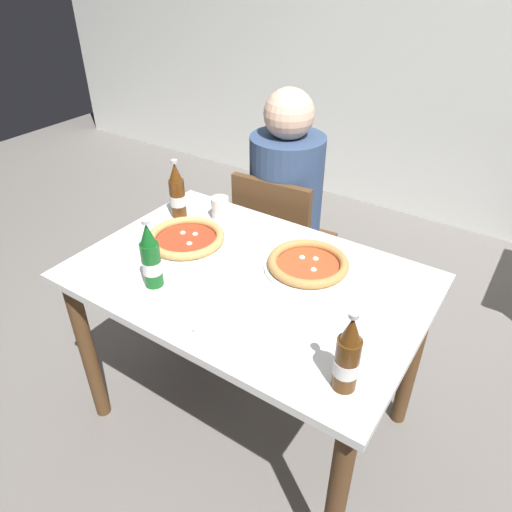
% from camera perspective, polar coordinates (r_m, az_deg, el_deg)
% --- Properties ---
extents(ground_plane, '(8.00, 8.00, 0.00)m').
position_cam_1_polar(ground_plane, '(2.16, -0.78, -18.53)').
color(ground_plane, slate).
extents(back_wall_tiled, '(7.00, 0.10, 2.60)m').
position_cam_1_polar(back_wall_tiled, '(3.39, 22.75, 24.56)').
color(back_wall_tiled, white).
rests_on(back_wall_tiled, ground_plane).
extents(dining_table_main, '(1.20, 0.80, 0.75)m').
position_cam_1_polar(dining_table_main, '(1.71, -0.94, -5.37)').
color(dining_table_main, silver).
rests_on(dining_table_main, ground_plane).
extents(chair_behind_table, '(0.43, 0.43, 0.85)m').
position_cam_1_polar(chair_behind_table, '(2.32, 2.91, 1.66)').
color(chair_behind_table, brown).
rests_on(chair_behind_table, ground_plane).
extents(diner_seated, '(0.34, 0.34, 1.21)m').
position_cam_1_polar(diner_seated, '(2.30, 3.51, 4.40)').
color(diner_seated, '#2D3342').
rests_on(diner_seated, ground_plane).
extents(pizza_margherita_near, '(0.31, 0.31, 0.04)m').
position_cam_1_polar(pizza_margherita_near, '(1.66, 6.30, -1.01)').
color(pizza_margherita_near, white).
rests_on(pizza_margherita_near, dining_table_main).
extents(pizza_marinara_far, '(0.32, 0.32, 0.04)m').
position_cam_1_polar(pizza_marinara_far, '(1.81, -8.43, 2.04)').
color(pizza_marinara_far, white).
rests_on(pizza_marinara_far, dining_table_main).
extents(beer_bottle_left, '(0.07, 0.07, 0.25)m').
position_cam_1_polar(beer_bottle_left, '(1.57, -12.57, -0.29)').
color(beer_bottle_left, '#14591E').
rests_on(beer_bottle_left, dining_table_main).
extents(beer_bottle_center, '(0.07, 0.07, 0.25)m').
position_cam_1_polar(beer_bottle_center, '(1.22, 10.99, -11.89)').
color(beer_bottle_center, '#512D0F').
rests_on(beer_bottle_center, dining_table_main).
extents(beer_bottle_right, '(0.07, 0.07, 0.25)m').
position_cam_1_polar(beer_bottle_right, '(1.97, -9.49, 7.52)').
color(beer_bottle_right, '#512D0F').
rests_on(beer_bottle_right, dining_table_main).
extents(napkin_with_cutlery, '(0.20, 0.20, 0.01)m').
position_cam_1_polar(napkin_with_cutlery, '(1.49, -5.85, -6.68)').
color(napkin_with_cutlery, white).
rests_on(napkin_with_cutlery, dining_table_main).
extents(paper_cup, '(0.07, 0.07, 0.09)m').
position_cam_1_polar(paper_cup, '(1.95, -4.35, 5.77)').
color(paper_cup, white).
rests_on(paper_cup, dining_table_main).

